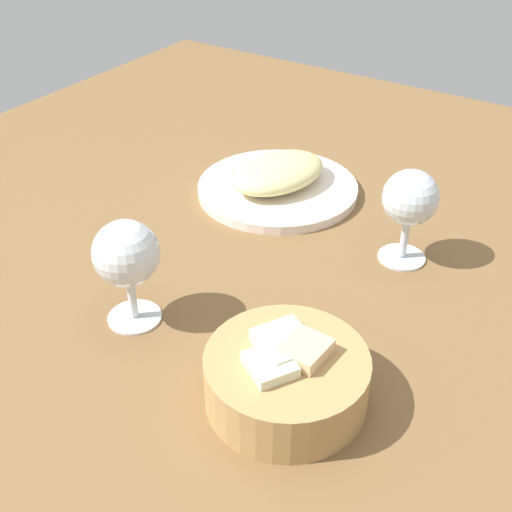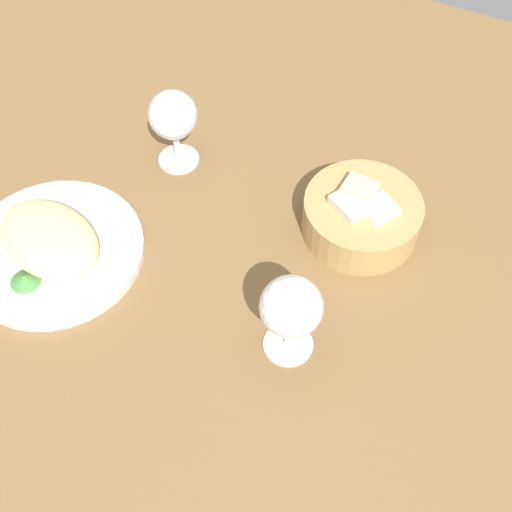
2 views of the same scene
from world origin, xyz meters
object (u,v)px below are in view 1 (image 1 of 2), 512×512
Objects in this scene: wine_glass_near at (127,257)px; plate at (278,189)px; bread_basket at (286,376)px; wine_glass_far at (410,202)px.

plate is at bearing -177.08° from wine_glass_near.
bread_basket is 21.61cm from wine_glass_near.
bread_basket is (35.20, 22.61, 2.36)cm from plate.
plate is at bearing -147.28° from bread_basket.
plate is at bearing -104.84° from wine_glass_far.
wine_glass_near is 35.06cm from wine_glass_far.
bread_basket is 1.26× the size of wine_glass_near.
wine_glass_far is (-28.12, 20.93, -0.09)cm from wine_glass_near.
wine_glass_near is 1.02× the size of wine_glass_far.
wine_glass_far is (-29.19, 0.06, 5.40)cm from bread_basket.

